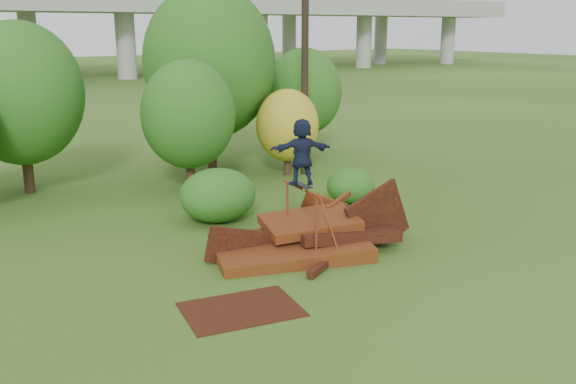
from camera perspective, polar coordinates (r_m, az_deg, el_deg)
ground at (r=16.11m, az=6.50°, el=-6.56°), size 240.00×240.00×0.00m
scrap_pile at (r=16.93m, az=1.77°, el=-4.19°), size 5.96×3.58×2.15m
grind_rail at (r=16.50m, az=1.19°, el=-1.54°), size 0.32×1.85×1.78m
skateboard at (r=16.32m, az=1.22°, el=0.63°), size 0.33×0.83×0.08m
skater at (r=16.14m, az=1.23°, el=3.60°), size 1.64×1.08×1.69m
flat_plate at (r=13.69m, az=-4.18°, el=-10.36°), size 2.68×2.15×0.03m
tree_1 at (r=24.21m, az=-22.72°, el=8.07°), size 4.33×4.33×6.02m
tree_2 at (r=22.92m, az=-8.86°, el=6.82°), size 3.34×3.34×4.70m
tree_3 at (r=26.70m, az=-7.01°, el=11.38°), size 5.39×5.39×7.48m
tree_4 at (r=25.38m, az=-0.05°, el=5.94°), size 2.49×2.49×3.43m
tree_5 at (r=29.79m, az=1.44°, el=8.90°), size 3.47×3.47×4.87m
shrub_left at (r=19.54m, az=-6.27°, el=-0.28°), size 2.35×2.17×1.63m
shrub_right at (r=21.64m, az=5.59°, el=0.59°), size 1.68×1.54×1.19m
utility_pole at (r=25.26m, az=1.53°, el=14.22°), size 1.40×0.28×11.16m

